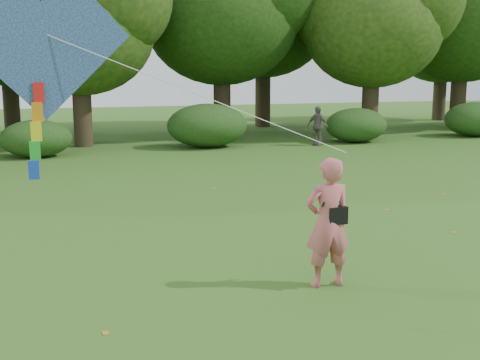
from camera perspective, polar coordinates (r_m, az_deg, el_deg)
name	(u,v)px	position (r m, az deg, el deg)	size (l,w,h in m)	color
ground	(368,305)	(8.73, 12.09, -11.49)	(100.00, 100.00, 0.00)	#265114
man_kite_flyer	(328,223)	(9.06, 8.31, -4.03)	(0.72, 0.47, 1.96)	#C45C63
bystander_right	(317,126)	(26.75, 7.35, 5.12)	(1.01, 0.42, 1.73)	#69605D
crossbody_bag	(336,214)	(9.06, 9.07, -3.21)	(0.43, 0.20, 0.74)	black
flying_kite	(44,37)	(8.48, -18.10, 12.73)	(5.26, 0.98, 3.08)	#2756AA
tree_line	(151,22)	(30.44, -8.46, 14.63)	(54.70, 15.30, 9.48)	#3A2D1E
shrub_band	(121,131)	(24.84, -11.20, 4.60)	(39.15, 3.22, 1.88)	#264919
fallen_leaves	(325,242)	(11.60, 8.10, -5.85)	(11.49, 11.42, 0.01)	olive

